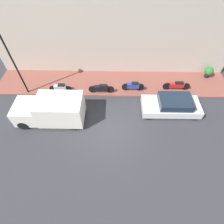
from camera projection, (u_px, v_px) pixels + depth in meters
The scene contains 11 objects.
ground_plane at pixel (112, 130), 11.87m from camera, with size 60.00×60.00×0.00m, color #2D2D33.
sidewalk at pixel (113, 83), 14.87m from camera, with size 3.12×19.36×0.12m.
building_facade at pixel (113, 38), 13.55m from camera, with size 0.30×19.36×6.36m.
parked_car at pixel (172, 105), 12.54m from camera, with size 1.82×4.13×1.23m.
delivery_van at pixel (51, 110), 11.73m from camera, with size 1.94×4.61×1.96m.
motorcycle_black at pixel (101, 88), 13.74m from camera, with size 0.30×2.01×0.77m.
motorcycle_blue at pixel (133, 86), 13.90m from camera, with size 0.30×1.80×0.79m.
motorcycle_red at pixel (177, 85), 13.97m from camera, with size 0.30×2.16×0.75m.
scooter_silver at pixel (61, 88), 13.80m from camera, with size 0.30×1.79×0.77m.
streetlamp at pixel (7, 50), 11.22m from camera, with size 0.39×0.39×5.41m.
potted_plant at pixel (209, 72), 14.89m from camera, with size 0.72×0.72×0.96m.
Camera 1 is at (-6.60, -0.16, 9.94)m, focal length 28.00 mm.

